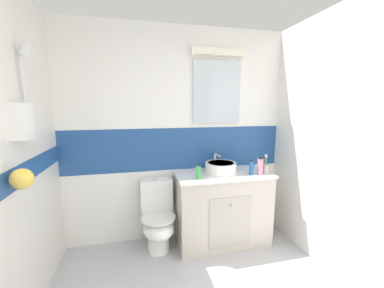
% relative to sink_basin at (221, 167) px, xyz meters
% --- Properties ---
extents(wall_back_tiled, '(3.20, 0.20, 2.50)m').
position_rel_sink_basin_xyz_m(wall_back_tiled, '(-0.44, 0.30, 0.35)').
color(wall_back_tiled, white).
rests_on(wall_back_tiled, ground_plane).
extents(wall_right_plain, '(0.10, 3.48, 2.50)m').
position_rel_sink_basin_xyz_m(wall_right_plain, '(0.90, -0.95, 0.34)').
color(wall_right_plain, white).
rests_on(wall_right_plain, ground_plane).
extents(vanity_cabinet, '(1.08, 0.55, 0.85)m').
position_rel_sink_basin_xyz_m(vanity_cabinet, '(0.02, -0.01, -0.49)').
color(vanity_cabinet, beige).
rests_on(vanity_cabinet, ground_plane).
extents(sink_basin, '(0.36, 0.40, 0.19)m').
position_rel_sink_basin_xyz_m(sink_basin, '(0.00, 0.00, 0.00)').
color(sink_basin, white).
rests_on(sink_basin, vanity_cabinet).
extents(toilet, '(0.37, 0.50, 0.79)m').
position_rel_sink_basin_xyz_m(toilet, '(-0.73, 0.01, -0.55)').
color(toilet, white).
rests_on(toilet, ground_plane).
extents(toothbrush_cup, '(0.07, 0.07, 0.22)m').
position_rel_sink_basin_xyz_m(toothbrush_cup, '(0.48, -0.15, 0.00)').
color(toothbrush_cup, '#B2ADA3').
rests_on(toothbrush_cup, vanity_cabinet).
extents(soap_dispenser, '(0.05, 0.05, 0.17)m').
position_rel_sink_basin_xyz_m(soap_dispenser, '(-0.31, -0.17, 0.01)').
color(soap_dispenser, green).
rests_on(soap_dispenser, vanity_cabinet).
extents(shampoo_bottle_tall, '(0.06, 0.06, 0.20)m').
position_rel_sink_basin_xyz_m(shampoo_bottle_tall, '(0.40, -0.16, 0.03)').
color(shampoo_bottle_tall, pink).
rests_on(shampoo_bottle_tall, vanity_cabinet).
extents(deodorant_spray_can, '(0.05, 0.05, 0.17)m').
position_rel_sink_basin_xyz_m(deodorant_spray_can, '(0.31, -0.15, 0.02)').
color(deodorant_spray_can, '#2659B2').
rests_on(deodorant_spray_can, vanity_cabinet).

